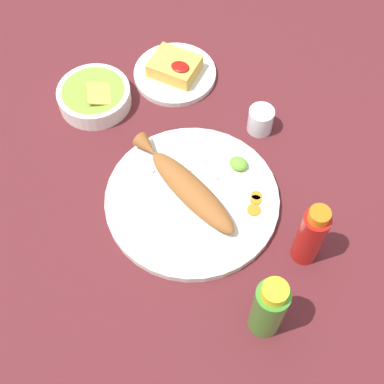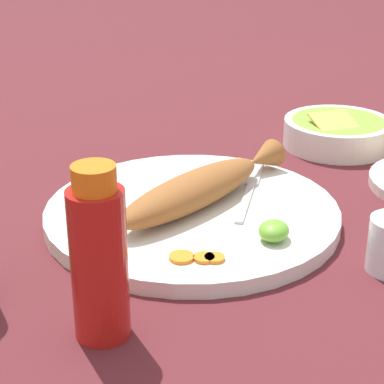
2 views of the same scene
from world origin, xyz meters
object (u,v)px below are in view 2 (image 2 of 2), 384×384
(fried_fish, at_px, (201,187))
(guacamole_bowl, at_px, (338,131))
(fork_near, at_px, (221,179))
(hot_sauce_bottle_red, at_px, (99,259))
(fork_far, at_px, (250,187))
(main_plate, at_px, (192,214))

(fried_fish, distance_m, guacamole_bowl, 0.33)
(fork_near, relative_size, hot_sauce_bottle_red, 1.12)
(fork_far, distance_m, hot_sauce_bottle_red, 0.33)
(main_plate, bearing_deg, hot_sauce_bottle_red, -2.43)
(fork_near, xyz_separation_m, fork_far, (0.02, 0.04, 0.00))
(hot_sauce_bottle_red, xyz_separation_m, guacamole_bowl, (-0.57, 0.15, -0.05))
(main_plate, distance_m, fried_fish, 0.03)
(hot_sauce_bottle_red, bearing_deg, fried_fish, 176.23)
(fork_near, bearing_deg, guacamole_bowl, -19.21)
(hot_sauce_bottle_red, height_order, guacamole_bowl, hot_sauce_bottle_red)
(fork_far, bearing_deg, hot_sauce_bottle_red, 163.50)
(fork_near, relative_size, guacamole_bowl, 1.10)
(main_plate, height_order, hot_sauce_bottle_red, hot_sauce_bottle_red)
(fork_near, distance_m, fork_far, 0.05)
(fried_fish, xyz_separation_m, fork_near, (-0.08, 0.01, -0.02))
(fork_near, distance_m, hot_sauce_bottle_red, 0.34)
(fried_fish, distance_m, fork_far, 0.08)
(main_plate, relative_size, fried_fish, 1.24)
(fork_far, xyz_separation_m, guacamole_bowl, (-0.24, 0.09, 0.00))
(fork_near, bearing_deg, fried_fish, -173.63)
(main_plate, distance_m, hot_sauce_bottle_red, 0.26)
(fried_fish, height_order, fork_near, fried_fish)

